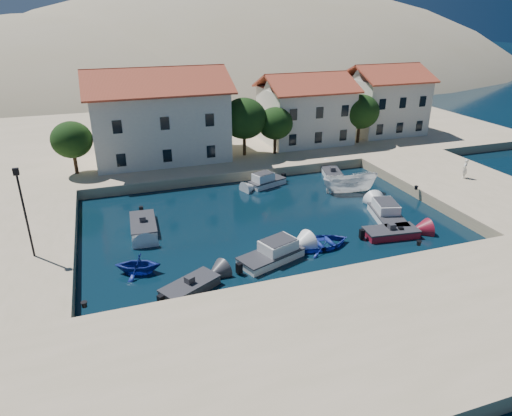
# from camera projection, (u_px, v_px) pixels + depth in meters

# --- Properties ---
(ground) EXTENTS (400.00, 400.00, 0.00)m
(ground) POSITION_uv_depth(u_px,v_px,m) (321.00, 283.00, 29.47)
(ground) COLOR black
(ground) RESTS_ON ground
(quay_south) EXTENTS (52.00, 12.00, 1.00)m
(quay_south) POSITION_uv_depth(u_px,v_px,m) (372.00, 335.00, 24.08)
(quay_south) COLOR tan
(quay_south) RESTS_ON ground
(quay_east) EXTENTS (11.00, 20.00, 1.00)m
(quay_east) POSITION_uv_depth(u_px,v_px,m) (466.00, 187.00, 44.08)
(quay_east) COLOR tan
(quay_east) RESTS_ON ground
(quay_west) EXTENTS (8.00, 20.00, 1.00)m
(quay_west) POSITION_uv_depth(u_px,v_px,m) (16.00, 252.00, 32.24)
(quay_west) COLOR tan
(quay_west) RESTS_ON ground
(quay_north) EXTENTS (80.00, 36.00, 1.00)m
(quay_north) POSITION_uv_depth(u_px,v_px,m) (210.00, 134.00, 62.79)
(quay_north) COLOR tan
(quay_north) RESTS_ON ground
(hills) EXTENTS (254.00, 176.00, 99.00)m
(hills) POSITION_uv_depth(u_px,v_px,m) (206.00, 139.00, 152.09)
(hills) COLOR tan
(hills) RESTS_ON ground
(building_left) EXTENTS (14.70, 9.45, 9.70)m
(building_left) POSITION_uv_depth(u_px,v_px,m) (158.00, 113.00, 49.55)
(building_left) COLOR silver
(building_left) RESTS_ON quay_north
(building_mid) EXTENTS (10.50, 8.40, 8.30)m
(building_mid) POSITION_uv_depth(u_px,v_px,m) (305.00, 107.00, 56.10)
(building_mid) COLOR silver
(building_mid) RESTS_ON quay_north
(building_right) EXTENTS (9.45, 8.40, 8.80)m
(building_right) POSITION_uv_depth(u_px,v_px,m) (384.00, 98.00, 60.46)
(building_right) COLOR silver
(building_right) RESTS_ON quay_north
(trees) EXTENTS (37.30, 5.30, 6.45)m
(trees) POSITION_uv_depth(u_px,v_px,m) (257.00, 121.00, 50.94)
(trees) COLOR #382314
(trees) RESTS_ON quay_north
(lamppost) EXTENTS (0.35, 0.25, 6.22)m
(lamppost) POSITION_uv_depth(u_px,v_px,m) (23.00, 205.00, 29.26)
(lamppost) COLOR black
(lamppost) RESTS_ON quay_west
(bollards) EXTENTS (29.36, 9.56, 0.30)m
(bollards) POSITION_uv_depth(u_px,v_px,m) (332.00, 235.00, 33.20)
(bollards) COLOR black
(bollards) RESTS_ON ground
(motorboat_grey_sw) EXTENTS (4.14, 3.32, 1.25)m
(motorboat_grey_sw) POSITION_uv_depth(u_px,v_px,m) (190.00, 287.00, 28.57)
(motorboat_grey_sw) COLOR #323136
(motorboat_grey_sw) RESTS_ON ground
(cabin_cruiser_south) EXTENTS (5.19, 3.54, 1.60)m
(cabin_cruiser_south) POSITION_uv_depth(u_px,v_px,m) (271.00, 255.00, 31.96)
(cabin_cruiser_south) COLOR white
(cabin_cruiser_south) RESTS_ON ground
(rowboat_south) EXTENTS (4.37, 3.19, 0.89)m
(rowboat_south) POSITION_uv_depth(u_px,v_px,m) (322.00, 246.00, 34.11)
(rowboat_south) COLOR navy
(rowboat_south) RESTS_ON ground
(motorboat_red_se) EXTENTS (4.36, 2.34, 1.25)m
(motorboat_red_se) POSITION_uv_depth(u_px,v_px,m) (391.00, 233.00, 35.53)
(motorboat_red_se) COLOR maroon
(motorboat_red_se) RESTS_ON ground
(cabin_cruiser_east) EXTENTS (3.27, 5.38, 1.60)m
(cabin_cruiser_east) POSITION_uv_depth(u_px,v_px,m) (388.00, 215.00, 38.09)
(cabin_cruiser_east) COLOR white
(cabin_cruiser_east) RESTS_ON ground
(boat_east) EXTENTS (5.62, 3.09, 2.05)m
(boat_east) POSITION_uv_depth(u_px,v_px,m) (349.00, 192.00, 44.16)
(boat_east) COLOR white
(boat_east) RESTS_ON ground
(motorboat_white_ne) EXTENTS (2.65, 4.03, 1.25)m
(motorboat_white_ne) POSITION_uv_depth(u_px,v_px,m) (332.00, 174.00, 48.11)
(motorboat_white_ne) COLOR white
(motorboat_white_ne) RESTS_ON ground
(rowboat_west) EXTENTS (3.65, 3.39, 1.59)m
(rowboat_west) POSITION_uv_depth(u_px,v_px,m) (139.00, 272.00, 30.70)
(rowboat_west) COLOR navy
(rowboat_west) RESTS_ON ground
(motorboat_white_west) EXTENTS (2.24, 4.60, 1.25)m
(motorboat_white_west) POSITION_uv_depth(u_px,v_px,m) (143.00, 225.00, 36.83)
(motorboat_white_west) COLOR white
(motorboat_white_west) RESTS_ON ground
(cabin_cruiser_north) EXTENTS (4.10, 2.78, 1.60)m
(cabin_cruiser_north) POSITION_uv_depth(u_px,v_px,m) (267.00, 181.00, 45.69)
(cabin_cruiser_north) COLOR white
(cabin_cruiser_north) RESTS_ON ground
(pedestrian) EXTENTS (0.83, 0.81, 1.92)m
(pedestrian) POSITION_uv_depth(u_px,v_px,m) (465.00, 169.00, 44.61)
(pedestrian) COLOR white
(pedestrian) RESTS_ON quay_east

